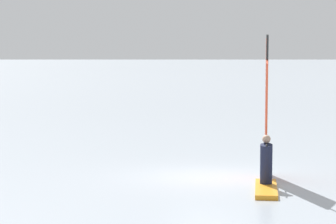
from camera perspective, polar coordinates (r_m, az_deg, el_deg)
ground_plane at (r=22.50m, az=3.08°, el=-4.78°), size 4000.00×4000.00×0.00m
windsurfer at (r=20.98m, az=7.19°, el=-2.33°), size 2.35×4.01×4.24m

